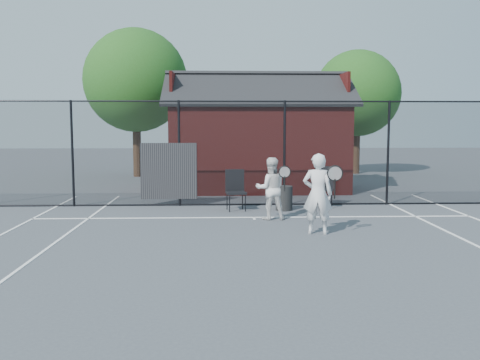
{
  "coord_description": "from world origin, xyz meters",
  "views": [
    {
      "loc": [
        -0.84,
        -10.2,
        2.37
      ],
      "look_at": [
        -0.4,
        1.6,
        1.1
      ],
      "focal_mm": 40.0,
      "sensor_mm": 36.0,
      "label": 1
    }
  ],
  "objects_px": {
    "player_front": "(318,194)",
    "chair_left": "(236,191)",
    "clubhouse": "(257,144)",
    "chair_right": "(324,187)",
    "player_back": "(271,188)",
    "waste_bin": "(284,198)"
  },
  "relations": [
    {
      "from": "player_back",
      "to": "waste_bin",
      "type": "xyz_separation_m",
      "value": [
        0.5,
        1.36,
        -0.43
      ]
    },
    {
      "from": "chair_right",
      "to": "waste_bin",
      "type": "relative_size",
      "value": 1.68
    },
    {
      "from": "player_front",
      "to": "chair_left",
      "type": "xyz_separation_m",
      "value": [
        -1.64,
        3.12,
        -0.33
      ]
    },
    {
      "from": "player_front",
      "to": "chair_right",
      "type": "relative_size",
      "value": 1.55
    },
    {
      "from": "chair_left",
      "to": "chair_right",
      "type": "distance_m",
      "value": 2.53
    },
    {
      "from": "player_back",
      "to": "waste_bin",
      "type": "bearing_deg",
      "value": 69.84
    },
    {
      "from": "clubhouse",
      "to": "player_front",
      "type": "xyz_separation_m",
      "value": [
        0.73,
        -8.02,
        -0.74
      ]
    },
    {
      "from": "player_back",
      "to": "chair_left",
      "type": "bearing_deg",
      "value": 120.74
    },
    {
      "from": "player_front",
      "to": "waste_bin",
      "type": "relative_size",
      "value": 2.6
    },
    {
      "from": "chair_right",
      "to": "clubhouse",
      "type": "bearing_deg",
      "value": 123.43
    },
    {
      "from": "chair_right",
      "to": "waste_bin",
      "type": "distance_m",
      "value": 1.3
    },
    {
      "from": "player_back",
      "to": "chair_right",
      "type": "height_order",
      "value": "player_back"
    },
    {
      "from": "chair_right",
      "to": "waste_bin",
      "type": "xyz_separation_m",
      "value": [
        -1.18,
        -0.5,
        -0.23
      ]
    },
    {
      "from": "player_back",
      "to": "chair_left",
      "type": "distance_m",
      "value": 1.59
    },
    {
      "from": "player_front",
      "to": "waste_bin",
      "type": "distance_m",
      "value": 3.19
    },
    {
      "from": "clubhouse",
      "to": "chair_right",
      "type": "relative_size",
      "value": 5.83
    },
    {
      "from": "clubhouse",
      "to": "chair_right",
      "type": "xyz_separation_m",
      "value": [
        1.57,
        -4.4,
        -1.05
      ]
    },
    {
      "from": "chair_right",
      "to": "player_back",
      "type": "bearing_deg",
      "value": -118.28
    },
    {
      "from": "player_front",
      "to": "chair_left",
      "type": "relative_size",
      "value": 1.6
    },
    {
      "from": "player_front",
      "to": "waste_bin",
      "type": "xyz_separation_m",
      "value": [
        -0.34,
        3.12,
        -0.53
      ]
    },
    {
      "from": "clubhouse",
      "to": "waste_bin",
      "type": "bearing_deg",
      "value": -85.4
    },
    {
      "from": "player_front",
      "to": "player_back",
      "type": "bearing_deg",
      "value": 115.4
    }
  ]
}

